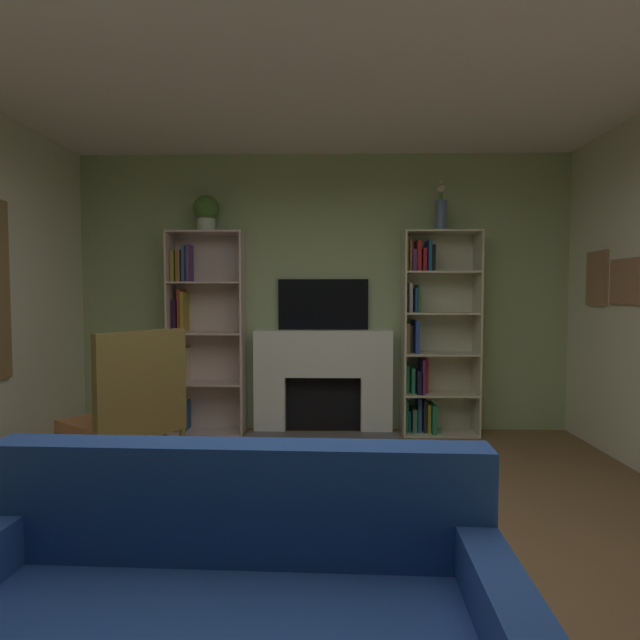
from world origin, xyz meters
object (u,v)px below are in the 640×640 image
object	(u,v)px
fireplace	(323,378)
vase_with_flowers	(441,212)
bookshelf_right	(430,337)
armchair	(130,410)
tv	(323,305)
potted_plant	(206,212)
bookshelf_left	(200,332)

from	to	relation	value
fireplace	vase_with_flowers	size ratio (longest dim) A/B	2.96
vase_with_flowers	bookshelf_right	bearing A→B (deg)	160.98
fireplace	bookshelf_right	bearing A→B (deg)	0.05
bookshelf_right	armchair	size ratio (longest dim) A/B	1.76
tv	potted_plant	distance (m)	1.48
fireplace	bookshelf_left	distance (m)	1.32
bookshelf_left	bookshelf_right	bearing A→B (deg)	-0.19
bookshelf_left	bookshelf_right	xyz separation A→B (m)	(2.30, -0.01, -0.05)
bookshelf_left	bookshelf_right	size ratio (longest dim) A/B	1.00
bookshelf_left	vase_with_flowers	world-z (taller)	vase_with_flowers
tv	potted_plant	bearing A→B (deg)	-174.06
bookshelf_right	armchair	distance (m)	2.88
bookshelf_right	tv	bearing A→B (deg)	175.21
armchair	tv	bearing A→B (deg)	50.55
potted_plant	armchair	size ratio (longest dim) A/B	0.32
potted_plant	armchair	xyz separation A→B (m)	(-0.19, -1.51, -1.63)
potted_plant	fireplace	bearing A→B (deg)	1.48
fireplace	potted_plant	size ratio (longest dim) A/B	4.08
fireplace	tv	bearing A→B (deg)	90.00
fireplace	potted_plant	world-z (taller)	potted_plant
tv	vase_with_flowers	world-z (taller)	vase_with_flowers
fireplace	armchair	world-z (taller)	armchair
tv	armchair	distance (m)	2.23
fireplace	bookshelf_left	xyz separation A→B (m)	(-1.24, 0.01, 0.46)
vase_with_flowers	armchair	size ratio (longest dim) A/B	0.44
potted_plant	bookshelf_right	bearing A→B (deg)	0.79
fireplace	armchair	distance (m)	2.04
tv	bookshelf_left	world-z (taller)	bookshelf_left
potted_plant	vase_with_flowers	bearing A→B (deg)	0.01
tv	bookshelf_right	bearing A→B (deg)	-4.79
vase_with_flowers	armchair	world-z (taller)	vase_with_flowers
tv	bookshelf_right	xyz separation A→B (m)	(1.06, -0.09, -0.32)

